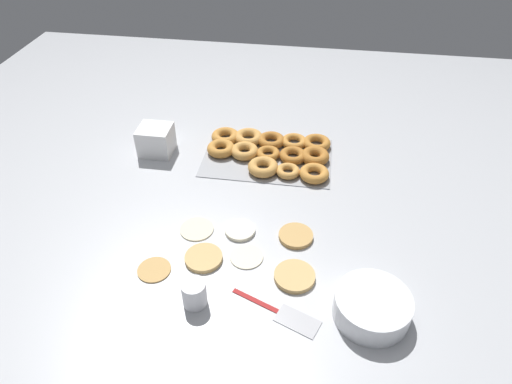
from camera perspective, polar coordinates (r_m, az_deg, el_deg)
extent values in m
plane|color=#B2B5BA|center=(1.46, -0.99, -4.48)|extent=(3.00, 3.00, 0.00)
cylinder|color=tan|center=(1.32, 4.84, -10.45)|extent=(0.12, 0.12, 0.02)
cylinder|color=tan|center=(1.43, 5.00, -5.48)|extent=(0.11, 0.11, 0.01)
cylinder|color=silver|center=(1.45, -2.02, -4.78)|extent=(0.10, 0.10, 0.01)
cylinder|color=tan|center=(1.37, -6.57, -8.18)|extent=(0.11, 0.11, 0.01)
cylinder|color=beige|center=(1.46, -7.41, -4.54)|extent=(0.11, 0.11, 0.01)
cylinder|color=beige|center=(1.37, -1.19, -8.00)|extent=(0.10, 0.10, 0.01)
cylinder|color=tan|center=(1.37, -12.62, -9.40)|extent=(0.10, 0.10, 0.01)
cube|color=#93969B|center=(1.76, 1.44, 4.37)|extent=(0.49, 0.32, 0.01)
torus|color=#B7752D|center=(1.82, 7.58, 6.09)|extent=(0.11, 0.11, 0.03)
torus|color=#C68438|center=(1.82, 4.77, 6.31)|extent=(0.10, 0.10, 0.03)
torus|color=#AD6B28|center=(1.82, 1.91, 6.47)|extent=(0.11, 0.11, 0.03)
torus|color=#D19347|center=(1.84, -0.94, 6.84)|extent=(0.11, 0.11, 0.03)
torus|color=#C68438|center=(1.85, -3.85, 6.95)|extent=(0.11, 0.11, 0.03)
torus|color=#AD6B28|center=(1.74, 7.37, 4.47)|extent=(0.11, 0.11, 0.04)
torus|color=#AD6B28|center=(1.74, 4.64, 4.57)|extent=(0.10, 0.10, 0.03)
torus|color=#B7752D|center=(1.75, 1.52, 4.84)|extent=(0.09, 0.09, 0.03)
torus|color=#D19347|center=(1.76, -1.44, 5.15)|extent=(0.11, 0.11, 0.03)
torus|color=#C68438|center=(1.78, -4.39, 5.45)|extent=(0.11, 0.11, 0.03)
torus|color=#C68438|center=(1.66, 7.29, 2.32)|extent=(0.11, 0.11, 0.03)
torus|color=#D19347|center=(1.66, 4.01, 2.63)|extent=(0.09, 0.09, 0.03)
torus|color=#D19347|center=(1.67, 0.89, 3.15)|extent=(0.11, 0.11, 0.04)
cylinder|color=white|center=(1.25, 14.31, -13.72)|extent=(0.20, 0.20, 0.07)
cube|color=white|center=(1.83, -12.20, 5.17)|extent=(0.12, 0.11, 0.02)
cube|color=white|center=(1.82, -12.27, 5.64)|extent=(0.12, 0.11, 0.02)
cube|color=white|center=(1.81, -12.35, 6.12)|extent=(0.12, 0.11, 0.02)
cube|color=white|center=(1.80, -12.43, 6.60)|extent=(0.12, 0.11, 0.02)
cube|color=white|center=(1.79, -12.51, 7.09)|extent=(0.12, 0.11, 0.02)
cube|color=white|center=(1.78, -12.60, 7.59)|extent=(0.12, 0.11, 0.02)
cylinder|color=white|center=(1.25, -7.72, -12.47)|extent=(0.07, 0.07, 0.08)
cube|color=maroon|center=(1.27, -0.09, -13.39)|extent=(0.14, 0.07, 0.01)
cube|color=#A8A8AD|center=(1.24, 5.20, -15.75)|extent=(0.13, 0.10, 0.01)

